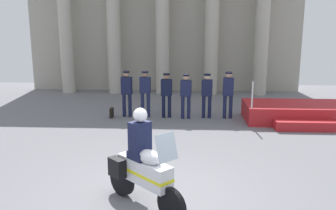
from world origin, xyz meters
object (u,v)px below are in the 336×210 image
at_px(officer_in_row_4, 207,92).
at_px(officer_in_row_5, 228,91).
at_px(reviewing_stand, 296,113).
at_px(briefcase_on_ground, 112,113).
at_px(officer_in_row_2, 166,92).
at_px(motorcycle_with_rider, 142,167).
at_px(officer_in_row_3, 186,93).
at_px(officer_in_row_1, 145,90).
at_px(officer_in_row_0, 127,90).

xyz_separation_m(officer_in_row_4, officer_in_row_5, (0.77, -0.00, 0.04)).
distance_m(reviewing_stand, briefcase_on_ground, 6.64).
xyz_separation_m(officer_in_row_2, motorcycle_with_rider, (-0.04, -6.78, -0.17)).
distance_m(officer_in_row_3, officer_in_row_5, 1.54).
bearing_deg(officer_in_row_2, officer_in_row_1, 5.18).
relative_size(officer_in_row_3, motorcycle_with_rider, 0.86).
xyz_separation_m(officer_in_row_1, briefcase_on_ground, (-1.24, -0.16, -0.83)).
distance_m(reviewing_stand, officer_in_row_2, 4.67).
bearing_deg(reviewing_stand, officer_in_row_4, 174.19).
bearing_deg(officer_in_row_0, motorcycle_with_rider, 110.09).
relative_size(reviewing_stand, motorcycle_with_rider, 1.87).
relative_size(officer_in_row_5, briefcase_on_ground, 4.75).
distance_m(officer_in_row_0, officer_in_row_5, 3.71).
xyz_separation_m(reviewing_stand, officer_in_row_2, (-4.61, 0.31, 0.66)).
bearing_deg(officer_in_row_4, officer_in_row_0, 7.74).
bearing_deg(reviewing_stand, officer_in_row_1, 176.32).
bearing_deg(officer_in_row_5, reviewing_stand, -179.39).
xyz_separation_m(reviewing_stand, officer_in_row_0, (-6.08, 0.34, 0.71)).
height_order(officer_in_row_1, officer_in_row_4, officer_in_row_1).
bearing_deg(officer_in_row_5, officer_in_row_4, 7.89).
bearing_deg(officer_in_row_1, officer_in_row_5, -172.42).
height_order(reviewing_stand, officer_in_row_0, officer_in_row_0).
bearing_deg(officer_in_row_1, motorcycle_with_rider, 104.45).
relative_size(officer_in_row_4, officer_in_row_5, 0.96).
relative_size(reviewing_stand, officer_in_row_3, 2.17).
bearing_deg(officer_in_row_5, briefcase_on_ground, 9.91).
bearing_deg(officer_in_row_0, reviewing_stand, -175.03).
distance_m(officer_in_row_0, motorcycle_with_rider, 6.97).
relative_size(officer_in_row_2, motorcycle_with_rider, 0.86).
bearing_deg(officer_in_row_3, officer_in_row_2, -0.22).
height_order(officer_in_row_5, briefcase_on_ground, officer_in_row_5).
bearing_deg(officer_in_row_4, officer_in_row_5, -172.11).
xyz_separation_m(officer_in_row_1, officer_in_row_2, (0.79, -0.04, -0.04)).
xyz_separation_m(officer_in_row_0, officer_in_row_3, (2.18, -0.14, -0.05)).
distance_m(officer_in_row_2, briefcase_on_ground, 2.18).
height_order(reviewing_stand, officer_in_row_1, officer_in_row_1).
relative_size(officer_in_row_2, briefcase_on_ground, 4.56).
height_order(officer_in_row_3, officer_in_row_5, officer_in_row_5).
bearing_deg(officer_in_row_4, briefcase_on_ground, 10.35).
height_order(officer_in_row_4, officer_in_row_5, officer_in_row_5).
bearing_deg(officer_in_row_4, officer_in_row_1, 7.48).
relative_size(officer_in_row_1, officer_in_row_5, 1.00).
bearing_deg(motorcycle_with_rider, officer_in_row_0, 146.00).
height_order(officer_in_row_0, motorcycle_with_rider, motorcycle_with_rider).
relative_size(officer_in_row_3, officer_in_row_4, 1.00).
bearing_deg(officer_in_row_0, officer_in_row_2, -173.22).
distance_m(officer_in_row_1, officer_in_row_2, 0.79).
bearing_deg(reviewing_stand, officer_in_row_3, 177.05).
bearing_deg(officer_in_row_0, officer_in_row_5, -172.23).
height_order(reviewing_stand, officer_in_row_4, officer_in_row_4).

